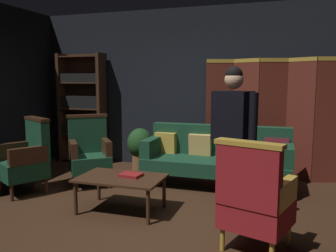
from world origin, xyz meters
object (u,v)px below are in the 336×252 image
armchair_wing_right (27,158)px  book_red_leather (131,175)px  velvet_couch (217,155)px  potted_plant (140,146)px  armchair_gilt_accent (255,199)px  folding_screen (272,116)px  bookshelf (83,107)px  armchair_wing_left (89,152)px  standing_figure (233,129)px  coffee_table (121,181)px

armchair_wing_right → book_red_leather: size_ratio=4.20×
velvet_couch → potted_plant: 1.50m
velvet_couch → armchair_gilt_accent: (0.68, -1.90, 0.03)m
folding_screen → velvet_couch: size_ratio=1.01×
bookshelf → armchair_wing_right: 1.98m
folding_screen → armchair_wing_left: folding_screen is taller
bookshelf → standing_figure: bookshelf is taller
bookshelf → armchair_gilt_accent: bookshelf is taller
standing_figure → potted_plant: bearing=136.1°
armchair_wing_right → potted_plant: size_ratio=1.42×
bookshelf → potted_plant: bookshelf is taller
coffee_table → standing_figure: size_ratio=0.59×
standing_figure → folding_screen: bearing=79.9°
coffee_table → standing_figure: bearing=5.5°
bookshelf → velvet_couch: 2.86m
armchair_gilt_accent → book_red_leather: bearing=158.8°
armchair_wing_left → potted_plant: size_ratio=1.42×
folding_screen → potted_plant: bearing=-173.3°
book_red_leather → armchair_wing_left: bearing=142.3°
armchair_wing_right → velvet_couch: bearing=25.0°
armchair_wing_right → book_red_leather: (1.65, -0.19, -0.05)m
velvet_couch → potted_plant: size_ratio=2.89×
armchair_wing_right → standing_figure: size_ratio=0.61×
potted_plant → coffee_table: bearing=-74.2°
bookshelf → armchair_wing_right: (0.25, -1.88, -0.57)m
folding_screen → velvet_couch: 1.17m
book_red_leather → coffee_table: bearing=-152.7°
velvet_couch → standing_figure: 1.44m
potted_plant → book_red_leather: 1.92m
velvet_couch → armchair_wing_left: 1.90m
bookshelf → standing_figure: (3.08, -2.01, -0.03)m
armchair_wing_right → book_red_leather: armchair_wing_right is taller
folding_screen → bookshelf: bearing=179.9°
velvet_couch → book_red_leather: 1.55m
armchair_gilt_accent → book_red_leather: size_ratio=4.20×
folding_screen → potted_plant: 2.25m
velvet_couch → armchair_wing_right: (-2.45, -1.14, 0.03)m
velvet_couch → potted_plant: bearing=161.5°
book_red_leather → bookshelf: bearing=132.6°
folding_screen → coffee_table: 2.75m
velvet_couch → coffee_table: size_ratio=2.12×
folding_screen → potted_plant: size_ratio=2.90×
armchair_wing_left → standing_figure: size_ratio=0.61×
coffee_table → standing_figure: 1.44m
standing_figure → book_red_leather: (-1.18, -0.07, -0.59)m
standing_figure → book_red_leather: 1.32m
potted_plant → bookshelf: bearing=168.4°
potted_plant → book_red_leather: (0.63, -1.81, 0.02)m
armchair_gilt_accent → standing_figure: bearing=114.6°
bookshelf → armchair_wing_left: bearing=-55.5°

